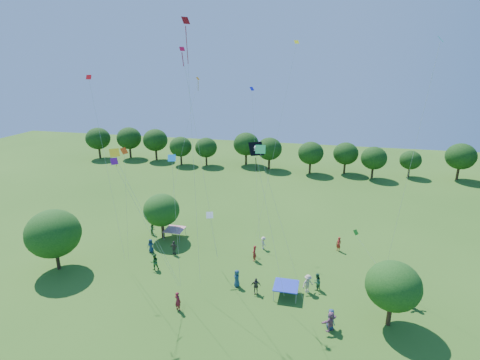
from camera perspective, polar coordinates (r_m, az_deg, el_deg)
name	(u,v)px	position (r m, az deg, el deg)	size (l,w,h in m)	color
near_tree_west	(53,234)	(42.29, -26.57, -7.31)	(5.36, 5.36, 6.44)	#422B19
near_tree_north	(161,210)	(45.50, -11.88, -4.50)	(4.28, 4.28, 5.55)	#422B19
near_tree_east	(393,286)	(32.97, 22.32, -14.71)	(4.33, 4.33, 5.61)	#422B19
treeline	(280,149)	(73.02, 6.10, 4.72)	(88.01, 8.77, 6.77)	#422B19
tent_red_stripe	(175,229)	(46.35, -9.94, -7.43)	(2.20, 2.20, 1.10)	#B91534
tent_blue	(286,286)	(35.64, 7.04, -15.70)	(2.20, 2.20, 1.10)	#1C30B8
crowd_person_0	(331,319)	(32.72, 13.66, -19.91)	(0.88, 0.48, 1.79)	navy
crowd_person_1	(178,301)	(34.21, -9.46, -17.74)	(0.66, 0.42, 1.77)	maroon
crowd_person_2	(154,262)	(40.27, -12.91, -12.07)	(0.85, 0.46, 1.72)	#285E28
crowd_person_3	(263,243)	(43.27, 3.58, -9.54)	(0.98, 0.44, 1.50)	beige
crowd_person_4	(174,248)	(42.63, -10.00, -10.14)	(0.96, 0.44, 1.63)	#453D37
crowd_person_5	(413,300)	(37.24, 24.86, -16.25)	(1.49, 0.53, 1.59)	#A45F8D
crowd_person_6	(237,278)	(36.73, -0.49, -14.74)	(0.85, 0.46, 1.73)	navy
crowd_person_7	(254,253)	(40.83, 2.20, -11.10)	(0.66, 0.42, 1.76)	maroon
crowd_person_8	(317,282)	(36.98, 11.61, -14.93)	(0.84, 0.45, 1.70)	#245537
crowd_person_9	(308,284)	(36.43, 10.30, -15.28)	(1.19, 0.53, 1.82)	#B4A790
crowd_person_10	(256,286)	(35.82, 2.41, -15.82)	(0.94, 0.43, 1.60)	#403B33
crowd_person_11	(330,321)	(32.53, 13.62, -20.20)	(1.64, 0.59, 1.76)	#9E5C80
crowd_person_12	(151,246)	(43.68, -13.44, -9.71)	(0.77, 0.42, 1.57)	#1A314E
crowd_person_13	(339,244)	(44.14, 14.80, -9.43)	(0.63, 0.40, 1.68)	maroon
crowd_person_14	(153,229)	(47.75, -13.13, -7.22)	(0.76, 0.41, 1.54)	#214D21
pirate_kite	(257,152)	(30.89, 2.56, 4.35)	(3.68, 2.59, 12.87)	black
red_high_kite	(189,79)	(32.43, -7.80, 14.97)	(1.79, 3.28, 22.66)	red
small_kite_0	(99,131)	(38.93, -20.64, 7.03)	(3.47, 2.45, 17.98)	red
small_kite_1	(125,174)	(34.37, -17.11, 0.85)	(2.47, 2.85, 12.24)	#FF4F0D
small_kite_2	(283,108)	(40.03, 6.55, 10.78)	(3.71, 2.71, 21.20)	#FAF416
small_kite_3	(358,236)	(38.91, 17.57, -8.16)	(2.86, 1.96, 3.37)	#218117
small_kite_4	(254,129)	(42.77, 2.14, 7.73)	(2.35, 5.49, 16.39)	#1618E2
small_kite_5	(129,191)	(30.98, -16.52, -1.63)	(4.01, 2.45, 12.18)	#9A1990
small_kite_6	(210,218)	(36.89, -4.56, -5.86)	(0.81, 1.12, 5.19)	white
small_kite_7	(423,113)	(32.69, 26.10, 9.10)	(1.42, 2.88, 20.97)	#0DCDAA
small_kite_8	(194,121)	(33.58, -7.00, 8.94)	(2.31, 2.28, 20.36)	#BD0B2F
small_kite_9	(189,121)	(45.40, -7.81, 8.84)	(3.00, 5.90, 17.37)	orange
small_kite_10	(124,173)	(31.62, -17.26, 1.07)	(4.98, 1.50, 12.61)	gold
small_kite_11	(269,180)	(26.26, 4.42, 0.07)	(4.02, 2.36, 13.84)	#1A9042
small_kite_12	(173,183)	(30.27, -10.10, -0.47)	(0.72, 1.33, 12.33)	#1685E1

